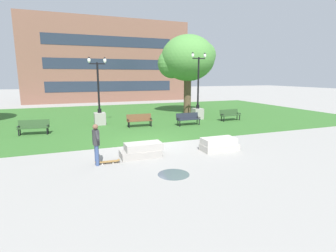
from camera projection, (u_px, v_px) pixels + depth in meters
The scene contains 15 objects.
ground_plane at pixel (148, 144), 14.11m from camera, with size 140.00×140.00×0.00m, color gray.
grass_lawn at pixel (116, 117), 23.29m from camera, with size 40.00×20.00×0.02m, color #336628.
concrete_block_center at pixel (142, 150), 11.82m from camera, with size 1.87×0.90×0.64m.
concrete_block_left at pixel (219, 144), 12.84m from camera, with size 1.80×0.90×0.64m.
person_skateboarder at pixel (96, 142), 10.62m from camera, with size 0.25×1.56×1.71m.
skateboard at pixel (107, 162), 10.95m from camera, with size 1.03×0.28×0.14m.
puddle at pixel (174, 174), 9.75m from camera, with size 1.19×1.19×0.01m, color #47515B.
park_bench_near_left at pixel (188, 118), 19.33m from camera, with size 1.82×0.60×0.90m.
park_bench_near_right at pixel (34, 126), 16.23m from camera, with size 1.85×0.74×0.90m.
park_bench_far_left at pixel (139, 120), 18.76m from camera, with size 1.81×0.58×0.90m.
park_bench_far_right at pixel (230, 114), 21.37m from camera, with size 1.84×0.68×0.90m.
lamp_post_right at pixel (100, 111), 19.43m from camera, with size 1.32×0.80×4.95m.
lamp_post_left at pixel (198, 106), 22.01m from camera, with size 1.32×0.80×5.49m.
tree_near_left at pixel (187, 59), 24.74m from camera, with size 5.30×5.05×7.40m.
building_facade_distant at pixel (111, 61), 36.20m from camera, with size 22.89×1.03×11.41m.
Camera 1 is at (-3.88, -13.16, 3.61)m, focal length 28.00 mm.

